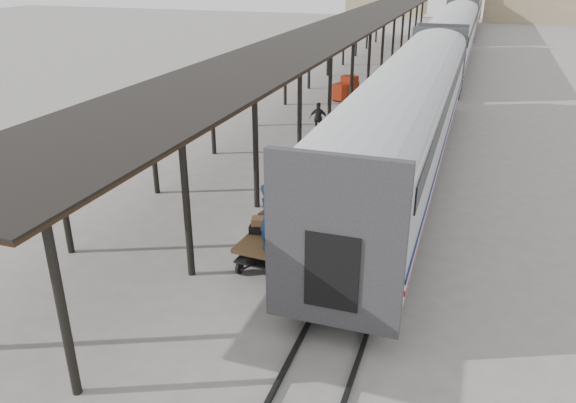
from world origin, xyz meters
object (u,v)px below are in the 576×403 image
Objects in this scene: baggage_cart at (269,242)px; luggage_tug at (346,90)px; porter at (269,216)px; pedestrian at (319,118)px.

luggage_tug reaches higher than baggage_cart.
porter reaches higher than luggage_tug.
luggage_tug is 7.85m from pedestrian.
pedestrian reaches higher than baggage_cart.
baggage_cart is 1.34m from porter.
porter is at bearing -64.80° from baggage_cart.
baggage_cart is at bearing -66.06° from luggage_tug.
baggage_cart is 21.16m from luggage_tug.
baggage_cart is 1.34× the size of porter.
luggage_tug is at bearing -93.43° from pedestrian.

